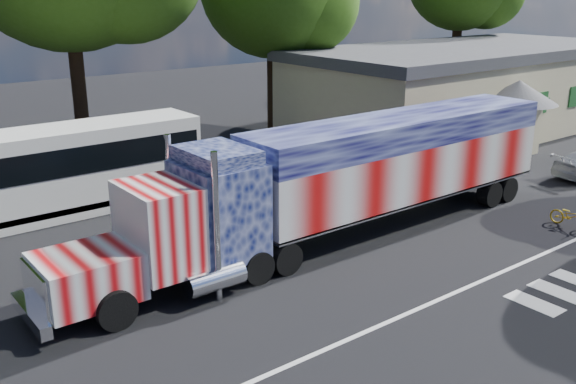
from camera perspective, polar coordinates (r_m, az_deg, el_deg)
ground at (r=20.41m, az=5.22°, el=-7.13°), size 100.00×100.00×0.00m
lane_markings at (r=19.39m, az=16.72°, el=-9.24°), size 30.00×2.67×0.01m
semi_truck at (r=22.54m, az=5.60°, el=1.42°), size 20.55×3.25×4.38m
coach_bus at (r=26.46m, az=-20.08°, el=1.78°), size 11.72×2.73×3.41m
hall_building at (r=41.15m, az=15.55°, el=8.81°), size 22.40×12.80×5.20m
woman at (r=17.55m, az=-15.52°, el=-8.77°), size 0.74×0.56×1.84m
bicycle at (r=26.08m, az=23.87°, el=-1.99°), size 0.62×1.65×0.86m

